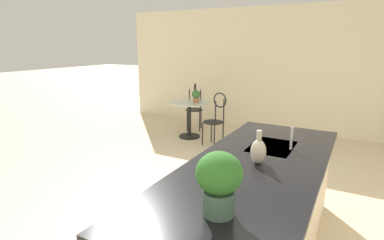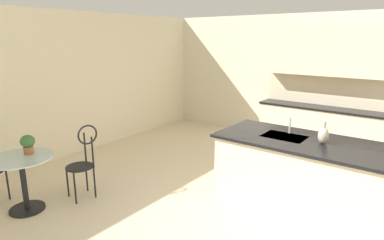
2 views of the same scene
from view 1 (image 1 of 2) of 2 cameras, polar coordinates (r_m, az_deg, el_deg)
ground_plane at (r=3.63m, az=-1.29°, el=-17.79°), size 40.00×40.00×0.00m
wall_left_window at (r=7.12m, az=16.20°, el=8.86°), size 0.12×7.80×2.70m
kitchen_island at (r=2.86m, az=11.03°, el=-16.60°), size 2.80×1.06×0.92m
bistro_table at (r=6.40m, az=-0.48°, el=0.70°), size 0.80×0.80×0.74m
chair_near_window at (r=7.00m, az=0.47°, el=2.90°), size 0.52×0.49×1.04m
chair_by_island at (r=5.82m, az=4.35°, el=0.60°), size 0.45×0.51×1.04m
sink_faucet at (r=3.09m, az=17.83°, el=-3.22°), size 0.02×0.02×0.22m
potted_plant_on_table at (r=6.29m, az=0.77°, el=4.53°), size 0.18×0.18×0.25m
potted_plant_counter_far at (r=1.82m, az=4.99°, el=-10.86°), size 0.27×0.27×0.39m
vase_on_counter at (r=2.67m, az=12.11°, el=-5.57°), size 0.13×0.13×0.29m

